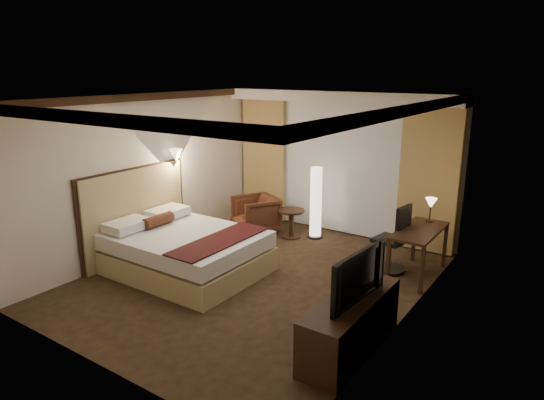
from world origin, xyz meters
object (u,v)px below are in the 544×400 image
Objects in this scene: armchair at (256,213)px; desk at (418,253)px; side_table at (291,224)px; office_chair at (390,237)px; bed at (187,252)px; dresser at (351,325)px; floor_lamp at (316,203)px; television at (351,273)px.

armchair is 3.27m from desk.
armchair is 1.44× the size of side_table.
armchair is at bearing 175.15° from desk.
office_chair is at bearing -12.17° from side_table.
bed is 3.17m from office_chair.
side_table is 0.33× the size of dresser.
floor_lamp reaches higher than bed.
side_table is 0.40× the size of floor_lamp.
floor_lamp is (0.37, 0.26, 0.41)m from side_table.
dresser is (2.57, -2.84, 0.05)m from side_table.
bed reaches higher than dresser.
dresser is at bearing -9.77° from armchair.
office_chair reaches higher than television.
desk is at bearing 24.78° from armchair.
desk is 2.51m from television.
floor_lamp is at bearing 39.61° from television.
office_chair is 1.03× the size of television.
armchair is at bearing 140.60° from dresser.
bed is 3.55m from desk.
floor_lamp is 0.83× the size of dresser.
dresser reaches higher than side_table.
desk is 0.77× the size of dresser.
floor_lamp reaches higher than side_table.
television reaches higher than side_table.
desk is (2.52, -0.40, 0.10)m from side_table.
armchair reaches higher than dresser.
bed is 3.15m from television.
desk is at bearing -17.05° from floor_lamp.
bed is 2.16m from armchair.
armchair is 4.29m from dresser.
floor_lamp is 1.87m from office_chair.
office_chair is at bearing -173.36° from desk.
office_chair is (1.72, -0.71, -0.13)m from floor_lamp.
television is (2.54, -2.84, 0.67)m from side_table.
television reaches higher than desk.
dresser is at bearing -85.40° from television.
television is (0.45, -2.39, 0.39)m from office_chair.
desk is at bearing 31.83° from bed.
bed is 1.66× the size of floor_lamp.
bed is at bearing 83.96° from television.
dresser is (3.31, -2.72, -0.07)m from armchair.
bed is 2.33m from side_table.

